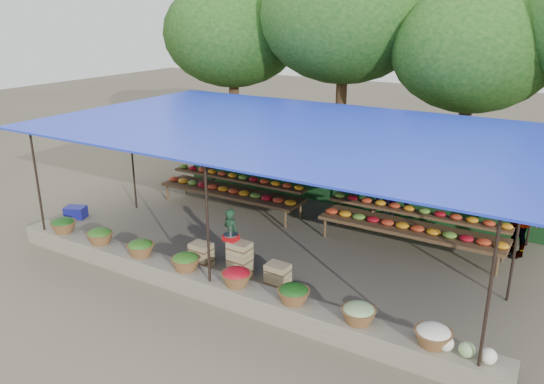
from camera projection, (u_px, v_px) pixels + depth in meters
The scene contains 16 objects.
ground at pixel (287, 245), 12.37m from camera, with size 60.00×60.00×0.00m, color brown.
stone_curb at pixel (215, 287), 10.08m from camera, with size 10.60×0.55×0.40m, color #696454.
stall_canopy at pixel (289, 133), 11.57m from camera, with size 10.80×6.60×2.82m.
produce_baskets at pixel (210, 269), 10.01m from camera, with size 8.98×0.58×0.34m.
netting_backdrop at pixel (344, 163), 14.52m from camera, with size 10.60×0.06×2.50m, color #1A491B.
tree_row at pixel (405, 28), 15.53m from camera, with size 16.51×5.50×7.12m.
fruit_table_left at pixel (232, 188), 14.49m from camera, with size 4.21×0.95×0.93m.
fruit_table_right at pixel (412, 224), 12.04m from camera, with size 4.21×0.95×0.93m.
crate_counter at pixel (239, 263), 10.83m from camera, with size 2.36×0.36×0.77m.
weighing_scale at pixel (231, 237), 10.75m from camera, with size 0.29×0.29×0.31m.
vendor_seated at pixel (231, 235), 11.43m from camera, with size 0.44×0.29×1.21m, color #1B3C25.
customer_left at pixel (208, 165), 16.01m from camera, with size 0.76×0.59×1.57m, color slate.
customer_mid at pixel (391, 200), 12.97m from camera, with size 1.03×0.59×1.59m, color slate.
customer_right at pixel (519, 216), 11.62m from camera, with size 1.07×0.45×1.83m, color slate.
blue_crate_front at pixel (51, 232), 12.72m from camera, with size 0.50×0.36×0.30m, color navy.
blue_crate_back at pixel (76, 212), 13.98m from camera, with size 0.51×0.37×0.31m, color navy.
Camera 1 is at (5.56, -9.85, 5.18)m, focal length 35.00 mm.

